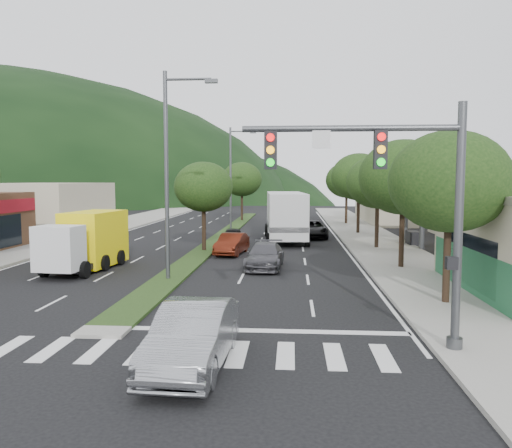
# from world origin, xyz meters

# --- Properties ---
(ground) EXTENTS (160.00, 160.00, 0.00)m
(ground) POSITION_xyz_m (0.00, 0.00, 0.00)
(ground) COLOR black
(ground) RESTS_ON ground
(sidewalk_right) EXTENTS (5.00, 90.00, 0.15)m
(sidewalk_right) POSITION_xyz_m (12.50, 25.00, 0.07)
(sidewalk_right) COLOR gray
(sidewalk_right) RESTS_ON ground
(sidewalk_left) EXTENTS (6.00, 90.00, 0.15)m
(sidewalk_left) POSITION_xyz_m (-13.00, 25.00, 0.07)
(sidewalk_left) COLOR gray
(sidewalk_left) RESTS_ON ground
(median) EXTENTS (1.60, 56.00, 0.12)m
(median) POSITION_xyz_m (0.00, 28.00, 0.06)
(median) COLOR #1D3212
(median) RESTS_ON ground
(crosswalk) EXTENTS (19.00, 2.20, 0.01)m
(crosswalk) POSITION_xyz_m (0.00, -2.00, 0.01)
(crosswalk) COLOR silver
(crosswalk) RESTS_ON ground
(traffic_signal) EXTENTS (6.12, 0.40, 7.00)m
(traffic_signal) POSITION_xyz_m (9.03, -1.54, 4.65)
(traffic_signal) COLOR #47494C
(traffic_signal) RESTS_ON ground
(gas_canopy) EXTENTS (12.20, 8.20, 5.25)m
(gas_canopy) POSITION_xyz_m (19.00, 22.00, 4.65)
(gas_canopy) COLOR silver
(gas_canopy) RESTS_ON ground
(bldg_left_far) EXTENTS (9.00, 14.00, 4.60)m
(bldg_left_far) POSITION_xyz_m (-19.00, 34.00, 2.30)
(bldg_left_far) COLOR #B9B393
(bldg_left_far) RESTS_ON ground
(bldg_right_far) EXTENTS (10.00, 16.00, 5.20)m
(bldg_right_far) POSITION_xyz_m (19.50, 44.00, 2.60)
(bldg_right_far) COLOR #B9B393
(bldg_right_far) RESTS_ON ground
(tree_r_a) EXTENTS (4.60, 4.60, 6.63)m
(tree_r_a) POSITION_xyz_m (12.00, 4.00, 4.82)
(tree_r_a) COLOR black
(tree_r_a) RESTS_ON sidewalk_right
(tree_r_b) EXTENTS (4.80, 4.80, 6.94)m
(tree_r_b) POSITION_xyz_m (12.00, 12.00, 5.04)
(tree_r_b) COLOR black
(tree_r_b) RESTS_ON sidewalk_right
(tree_r_c) EXTENTS (4.40, 4.40, 6.48)m
(tree_r_c) POSITION_xyz_m (12.00, 20.00, 4.75)
(tree_r_c) COLOR black
(tree_r_c) RESTS_ON sidewalk_right
(tree_r_d) EXTENTS (5.00, 5.00, 7.17)m
(tree_r_d) POSITION_xyz_m (12.00, 30.00, 5.18)
(tree_r_d) COLOR black
(tree_r_d) RESTS_ON sidewalk_right
(tree_r_e) EXTENTS (4.60, 4.60, 6.71)m
(tree_r_e) POSITION_xyz_m (12.00, 40.00, 4.89)
(tree_r_e) COLOR black
(tree_r_e) RESTS_ON sidewalk_right
(tree_med_near) EXTENTS (4.00, 4.00, 6.02)m
(tree_med_near) POSITION_xyz_m (0.00, 18.00, 4.43)
(tree_med_near) COLOR black
(tree_med_near) RESTS_ON median
(tree_med_far) EXTENTS (4.80, 4.80, 6.94)m
(tree_med_far) POSITION_xyz_m (0.00, 44.00, 5.01)
(tree_med_far) COLOR black
(tree_med_far) RESTS_ON median
(streetlight_near) EXTENTS (2.60, 0.25, 10.00)m
(streetlight_near) POSITION_xyz_m (0.21, 8.00, 5.58)
(streetlight_near) COLOR #47494C
(streetlight_near) RESTS_ON ground
(streetlight_mid) EXTENTS (2.60, 0.25, 10.00)m
(streetlight_mid) POSITION_xyz_m (0.21, 33.00, 5.58)
(streetlight_mid) COLOR #47494C
(streetlight_mid) RESTS_ON ground
(sedan_silver) EXTENTS (1.93, 5.04, 1.64)m
(sedan_silver) POSITION_xyz_m (3.43, -3.00, 0.82)
(sedan_silver) COLOR gray
(sedan_silver) RESTS_ON ground
(suv_maroon) EXTENTS (2.20, 4.73, 1.31)m
(suv_maroon) POSITION_xyz_m (-5.76, 13.57, 0.66)
(suv_maroon) COLOR black
(suv_maroon) RESTS_ON ground
(car_queue_a) EXTENTS (1.69, 3.78, 1.26)m
(car_queue_a) POSITION_xyz_m (1.50, 21.85, 0.63)
(car_queue_a) COLOR black
(car_queue_a) RESTS_ON ground
(car_queue_b) EXTENTS (2.16, 4.86, 1.39)m
(car_queue_b) POSITION_xyz_m (4.52, 11.85, 0.69)
(car_queue_b) COLOR #4A494E
(car_queue_b) RESTS_ON ground
(car_queue_c) EXTENTS (2.03, 4.37, 1.39)m
(car_queue_c) POSITION_xyz_m (2.06, 16.85, 0.69)
(car_queue_c) COLOR #571B0E
(car_queue_c) RESTS_ON ground
(car_queue_d) EXTENTS (2.64, 5.38, 1.47)m
(car_queue_d) POSITION_xyz_m (7.71, 26.85, 0.73)
(car_queue_d) COLOR black
(car_queue_d) RESTS_ON ground
(box_truck) EXTENTS (2.99, 6.56, 3.14)m
(box_truck) POSITION_xyz_m (-5.13, 10.73, 1.48)
(box_truck) COLOR silver
(box_truck) RESTS_ON ground
(motorhome) EXTENTS (3.78, 10.29, 3.88)m
(motorhome) POSITION_xyz_m (5.50, 24.67, 2.07)
(motorhome) COLOR silver
(motorhome) RESTS_ON ground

